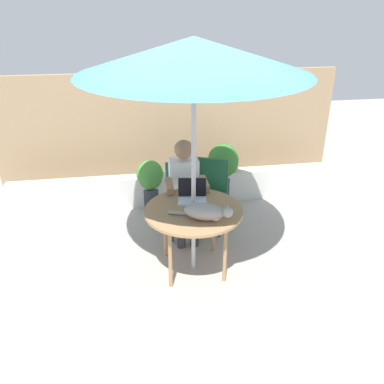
{
  "coord_description": "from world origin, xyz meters",
  "views": [
    {
      "loc": [
        -0.59,
        -3.61,
        2.73
      ],
      "look_at": [
        0.0,
        0.1,
        0.88
      ],
      "focal_mm": 37.94,
      "sensor_mm": 36.0,
      "label": 1
    }
  ],
  "objects_px": {
    "patio_umbrella": "(194,56)",
    "potted_plant_near_fence": "(150,180)",
    "person_seated": "(185,185)",
    "chair_occupied": "(183,193)",
    "laptop": "(192,194)",
    "patio_table": "(194,214)",
    "chair_empty": "(211,189)",
    "cat": "(207,212)",
    "potted_plant_by_chair": "(223,168)"
  },
  "relations": [
    {
      "from": "patio_umbrella",
      "to": "cat",
      "type": "xyz_separation_m",
      "value": [
        0.09,
        -0.22,
        -1.43
      ]
    },
    {
      "from": "patio_umbrella",
      "to": "chair_empty",
      "type": "height_order",
      "value": "patio_umbrella"
    },
    {
      "from": "potted_plant_by_chair",
      "to": "chair_empty",
      "type": "bearing_deg",
      "value": -113.8
    },
    {
      "from": "chair_empty",
      "to": "person_seated",
      "type": "height_order",
      "value": "person_seated"
    },
    {
      "from": "chair_occupied",
      "to": "patio_umbrella",
      "type": "bearing_deg",
      "value": -90.0
    },
    {
      "from": "potted_plant_near_fence",
      "to": "potted_plant_by_chair",
      "type": "relative_size",
      "value": 0.8
    },
    {
      "from": "potted_plant_near_fence",
      "to": "chair_occupied",
      "type": "bearing_deg",
      "value": -64.86
    },
    {
      "from": "patio_table",
      "to": "laptop",
      "type": "bearing_deg",
      "value": 84.33
    },
    {
      "from": "cat",
      "to": "potted_plant_near_fence",
      "type": "height_order",
      "value": "cat"
    },
    {
      "from": "patio_umbrella",
      "to": "person_seated",
      "type": "height_order",
      "value": "patio_umbrella"
    },
    {
      "from": "patio_table",
      "to": "potted_plant_by_chair",
      "type": "distance_m",
      "value": 1.77
    },
    {
      "from": "cat",
      "to": "laptop",
      "type": "bearing_deg",
      "value": 98.61
    },
    {
      "from": "patio_umbrella",
      "to": "potted_plant_by_chair",
      "type": "height_order",
      "value": "patio_umbrella"
    },
    {
      "from": "person_seated",
      "to": "chair_occupied",
      "type": "bearing_deg",
      "value": 90.0
    },
    {
      "from": "laptop",
      "to": "patio_umbrella",
      "type": "bearing_deg",
      "value": -95.67
    },
    {
      "from": "patio_umbrella",
      "to": "chair_empty",
      "type": "distance_m",
      "value": 1.95
    },
    {
      "from": "patio_umbrella",
      "to": "potted_plant_near_fence",
      "type": "distance_m",
      "value": 2.47
    },
    {
      "from": "chair_occupied",
      "to": "potted_plant_near_fence",
      "type": "height_order",
      "value": "chair_occupied"
    },
    {
      "from": "patio_umbrella",
      "to": "potted_plant_by_chair",
      "type": "xyz_separation_m",
      "value": [
        0.69,
        1.62,
        -1.77
      ]
    },
    {
      "from": "chair_occupied",
      "to": "potted_plant_near_fence",
      "type": "xyz_separation_m",
      "value": [
        -0.36,
        0.77,
        -0.16
      ]
    },
    {
      "from": "laptop",
      "to": "cat",
      "type": "xyz_separation_m",
      "value": [
        0.07,
        -0.46,
        0.02
      ]
    },
    {
      "from": "patio_umbrella",
      "to": "potted_plant_near_fence",
      "type": "bearing_deg",
      "value": 102.9
    },
    {
      "from": "laptop",
      "to": "potted_plant_by_chair",
      "type": "xyz_separation_m",
      "value": [
        0.67,
        1.38,
        -0.32
      ]
    },
    {
      "from": "laptop",
      "to": "potted_plant_near_fence",
      "type": "height_order",
      "value": "laptop"
    },
    {
      "from": "patio_umbrella",
      "to": "potted_plant_near_fence",
      "type": "height_order",
      "value": "patio_umbrella"
    },
    {
      "from": "patio_umbrella",
      "to": "person_seated",
      "type": "xyz_separation_m",
      "value": [
        0.0,
        0.65,
        -1.54
      ]
    },
    {
      "from": "person_seated",
      "to": "potted_plant_by_chair",
      "type": "xyz_separation_m",
      "value": [
        0.69,
        0.97,
        -0.22
      ]
    },
    {
      "from": "cat",
      "to": "chair_empty",
      "type": "bearing_deg",
      "value": 76.4
    },
    {
      "from": "patio_table",
      "to": "chair_empty",
      "type": "bearing_deg",
      "value": 67.52
    },
    {
      "from": "laptop",
      "to": "cat",
      "type": "height_order",
      "value": "laptop"
    },
    {
      "from": "chair_occupied",
      "to": "cat",
      "type": "relative_size",
      "value": 1.46
    },
    {
      "from": "patio_table",
      "to": "person_seated",
      "type": "bearing_deg",
      "value": 90.0
    },
    {
      "from": "chair_empty",
      "to": "potted_plant_by_chair",
      "type": "xyz_separation_m",
      "value": [
        0.33,
        0.75,
        -0.05
      ]
    },
    {
      "from": "chair_empty",
      "to": "chair_occupied",
      "type": "bearing_deg",
      "value": -171.04
    },
    {
      "from": "person_seated",
      "to": "potted_plant_by_chair",
      "type": "height_order",
      "value": "person_seated"
    },
    {
      "from": "chair_occupied",
      "to": "potted_plant_by_chair",
      "type": "bearing_deg",
      "value": 49.61
    },
    {
      "from": "potted_plant_near_fence",
      "to": "patio_umbrella",
      "type": "bearing_deg",
      "value": -77.1
    },
    {
      "from": "patio_table",
      "to": "patio_umbrella",
      "type": "relative_size",
      "value": 0.42
    },
    {
      "from": "patio_table",
      "to": "chair_empty",
      "type": "distance_m",
      "value": 0.94
    },
    {
      "from": "chair_occupied",
      "to": "person_seated",
      "type": "height_order",
      "value": "person_seated"
    },
    {
      "from": "person_seated",
      "to": "potted_plant_near_fence",
      "type": "xyz_separation_m",
      "value": [
        -0.36,
        0.93,
        -0.33
      ]
    },
    {
      "from": "patio_table",
      "to": "potted_plant_near_fence",
      "type": "height_order",
      "value": "patio_table"
    },
    {
      "from": "person_seated",
      "to": "laptop",
      "type": "height_order",
      "value": "person_seated"
    },
    {
      "from": "laptop",
      "to": "chair_empty",
      "type": "bearing_deg",
      "value": 61.9
    },
    {
      "from": "patio_umbrella",
      "to": "chair_empty",
      "type": "bearing_deg",
      "value": 67.52
    },
    {
      "from": "chair_occupied",
      "to": "chair_empty",
      "type": "height_order",
      "value": "same"
    },
    {
      "from": "chair_occupied",
      "to": "laptop",
      "type": "height_order",
      "value": "laptop"
    },
    {
      "from": "cat",
      "to": "person_seated",
      "type": "bearing_deg",
      "value": 96.14
    },
    {
      "from": "patio_table",
      "to": "chair_empty",
      "type": "xyz_separation_m",
      "value": [
        0.36,
        0.86,
        -0.14
      ]
    },
    {
      "from": "chair_occupied",
      "to": "potted_plant_by_chair",
      "type": "relative_size",
      "value": 1.08
    }
  ]
}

